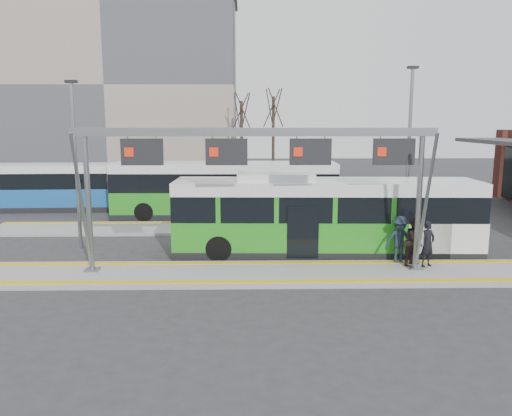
{
  "coord_description": "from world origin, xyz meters",
  "views": [
    {
      "loc": [
        -0.78,
        -17.55,
        5.54
      ],
      "look_at": [
        -0.4,
        3.0,
        2.0
      ],
      "focal_mm": 35.0,
      "sensor_mm": 36.0,
      "label": 1
    }
  ],
  "objects": [
    {
      "name": "bg_bus_green",
      "position": [
        -2.06,
        11.47,
        1.6
      ],
      "size": [
        12.98,
        2.99,
        3.23
      ],
      "rotation": [
        0.0,
        0.0,
        -0.02
      ],
      "color": "black",
      "rests_on": "ground"
    },
    {
      "name": "tactile_second",
      "position": [
        -4.0,
        9.15,
        0.16
      ],
      "size": [
        20.0,
        0.35,
        0.02
      ],
      "color": "gold",
      "rests_on": "platform_second"
    },
    {
      "name": "lamp_west",
      "position": [
        -8.25,
        4.39,
        3.9
      ],
      "size": [
        0.5,
        0.25,
        7.31
      ],
      "color": "slate",
      "rests_on": "ground"
    },
    {
      "name": "apartment_block",
      "position": [
        -14.0,
        36.0,
        9.21
      ],
      "size": [
        24.5,
        12.5,
        18.4
      ],
      "color": "gray",
      "rests_on": "ground"
    },
    {
      "name": "gantry",
      "position": [
        -0.35,
        0.25,
        4.3
      ],
      "size": [
        13.0,
        1.68,
        5.2
      ],
      "color": "slate",
      "rests_on": "platform_main"
    },
    {
      "name": "lamp_east",
      "position": [
        6.97,
        6.28,
        4.31
      ],
      "size": [
        0.5,
        0.25,
        8.12
      ],
      "color": "slate",
      "rests_on": "ground"
    },
    {
      "name": "passenger_a",
      "position": [
        6.03,
        0.59,
        1.02
      ],
      "size": [
        0.76,
        0.69,
        1.75
      ],
      "primitive_type": "imported",
      "rotation": [
        0.0,
        0.0,
        0.54
      ],
      "color": "black",
      "rests_on": "platform_main"
    },
    {
      "name": "tree_mid",
      "position": [
        1.77,
        30.64,
        6.84
      ],
      "size": [
        1.4,
        1.4,
        9.02
      ],
      "color": "#382B21",
      "rests_on": "ground"
    },
    {
      "name": "platform_main",
      "position": [
        0.0,
        0.0,
        0.07
      ],
      "size": [
        22.0,
        3.0,
        0.15
      ],
      "primitive_type": "cube",
      "color": "gray",
      "rests_on": "ground"
    },
    {
      "name": "tree_left",
      "position": [
        -1.24,
        27.49,
        6.36
      ],
      "size": [
        1.4,
        1.4,
        8.39
      ],
      "color": "#382B21",
      "rests_on": "ground"
    },
    {
      "name": "passenger_c",
      "position": [
        5.13,
        1.1,
        1.07
      ],
      "size": [
        1.27,
        0.84,
        1.84
      ],
      "primitive_type": "imported",
      "rotation": [
        0.0,
        0.0,
        0.14
      ],
      "color": "#1C2833",
      "rests_on": "platform_main"
    },
    {
      "name": "tactile_main",
      "position": [
        0.0,
        0.0,
        0.16
      ],
      "size": [
        22.0,
        2.65,
        0.02
      ],
      "color": "gold",
      "rests_on": "platform_main"
    },
    {
      "name": "hero_bus",
      "position": [
        2.5,
        3.06,
        1.59
      ],
      "size": [
        12.71,
        3.07,
        3.47
      ],
      "rotation": [
        0.0,
        0.0,
        -0.03
      ],
      "color": "black",
      "rests_on": "ground"
    },
    {
      "name": "bg_bus_blue",
      "position": [
        -15.06,
        14.11,
        1.45
      ],
      "size": [
        11.32,
        2.9,
        2.93
      ],
      "rotation": [
        0.0,
        0.0,
        0.04
      ],
      "color": "black",
      "rests_on": "ground"
    },
    {
      "name": "tree_far",
      "position": [
        -21.83,
        32.02,
        5.7
      ],
      "size": [
        1.4,
        1.4,
        7.52
      ],
      "color": "#382B21",
      "rests_on": "ground"
    },
    {
      "name": "passenger_b",
      "position": [
        5.59,
        0.72,
        1.09
      ],
      "size": [
        1.16,
        1.15,
        1.89
      ],
      "primitive_type": "imported",
      "rotation": [
        0.0,
        0.0,
        0.76
      ],
      "color": "black",
      "rests_on": "platform_main"
    },
    {
      "name": "ground",
      "position": [
        0.0,
        0.0,
        0.0
      ],
      "size": [
        120.0,
        120.0,
        0.0
      ],
      "primitive_type": "plane",
      "color": "#2D2D30",
      "rests_on": "ground"
    },
    {
      "name": "platform_second",
      "position": [
        -4.0,
        8.0,
        0.07
      ],
      "size": [
        20.0,
        3.0,
        0.15
      ],
      "primitive_type": "cube",
      "color": "gray",
      "rests_on": "ground"
    }
  ]
}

